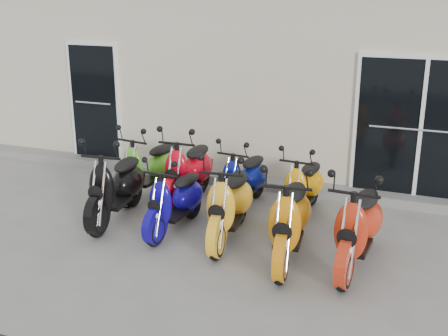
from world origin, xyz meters
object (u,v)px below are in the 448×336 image
Objects in this scene: scooter_front_black at (116,177)px; scooter_back_blue at (244,172)px; scooter_front_blue at (175,192)px; scooter_back_green at (149,159)px; scooter_back_red at (188,163)px; scooter_front_orange_a at (230,194)px; scooter_back_yellow at (304,179)px; scooter_front_red at (359,215)px; scooter_front_orange_b at (290,209)px.

scooter_front_black is 1.91m from scooter_back_blue.
scooter_front_blue is 1.48m from scooter_back_green.
scooter_front_black is 1.06× the size of scooter_back_green.
scooter_front_black is at bearing -126.14° from scooter_back_red.
scooter_back_green is 1.59m from scooter_back_blue.
scooter_back_yellow is at bearing 52.51° from scooter_front_orange_a.
scooter_front_red reaches higher than scooter_front_orange_a.
scooter_front_black is 2.72m from scooter_back_yellow.
scooter_front_orange_b is at bearing -5.20° from scooter_front_blue.
scooter_front_orange_b reaches higher than scooter_back_yellow.
scooter_back_blue is at bearing 121.22° from scooter_front_orange_b.
scooter_front_blue is 2.52m from scooter_front_red.
scooter_back_red is at bearing 139.83° from scooter_front_orange_b.
scooter_back_yellow reaches higher than scooter_front_blue.
scooter_front_orange_a is at bearing -117.49° from scooter_back_yellow.
scooter_front_red is (0.82, 0.10, -0.01)m from scooter_front_orange_b.
scooter_front_orange_a is 0.97× the size of scooter_front_orange_b.
scooter_back_green is (-0.03, 1.04, -0.04)m from scooter_front_black.
scooter_front_red reaches higher than scooter_front_black.
scooter_back_red is (0.69, 0.99, 0.00)m from scooter_front_black.
scooter_front_red reaches higher than scooter_back_yellow.
scooter_front_orange_b reaches higher than scooter_front_orange_a.
scooter_back_yellow is at bearing 7.30° from scooter_back_blue.
scooter_front_orange_b is at bearing -168.79° from scooter_front_red.
scooter_front_red is at bearing -10.94° from scooter_back_green.
scooter_back_yellow is (0.72, 1.15, -0.08)m from scooter_front_orange_a.
scooter_front_blue is 1.29m from scooter_back_blue.
scooter_front_black is 0.97m from scooter_front_blue.
scooter_back_green is at bearing 164.08° from scooter_front_red.
scooter_back_red reaches higher than scooter_front_orange_a.
scooter_front_orange_a is 2.10m from scooter_back_green.
scooter_front_orange_b is 1.16× the size of scooter_back_blue.
scooter_back_blue is (1.56, 1.10, -0.08)m from scooter_front_black.
scooter_front_red is at bearing -11.08° from scooter_front_orange_a.
scooter_front_black is 1.76m from scooter_front_orange_a.
scooter_back_blue is (1.59, 0.05, -0.04)m from scooter_back_green.
scooter_front_red is 1.07× the size of scooter_back_green.
scooter_back_yellow is at bearing 90.32° from scooter_front_orange_b.
scooter_front_black is 1.00× the size of scooter_back_red.
scooter_front_orange_a is 0.98× the size of scooter_front_red.
scooter_front_blue is at bearing -76.63° from scooter_back_red.
scooter_back_red is at bearing 160.41° from scooter_front_red.
scooter_back_blue is at bearing 66.47° from scooter_front_blue.
scooter_back_blue is at bearing -174.93° from scooter_back_yellow.
scooter_front_red is (1.71, -0.17, 0.01)m from scooter_front_orange_a.
scooter_front_black is 1.05m from scooter_back_green.
scooter_back_red is at bearing 49.51° from scooter_front_black.
scooter_front_blue is 0.99× the size of scooter_back_blue.
scooter_front_red is 1.65m from scooter_back_yellow.
scooter_front_orange_a is (0.80, 0.00, 0.08)m from scooter_front_blue.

